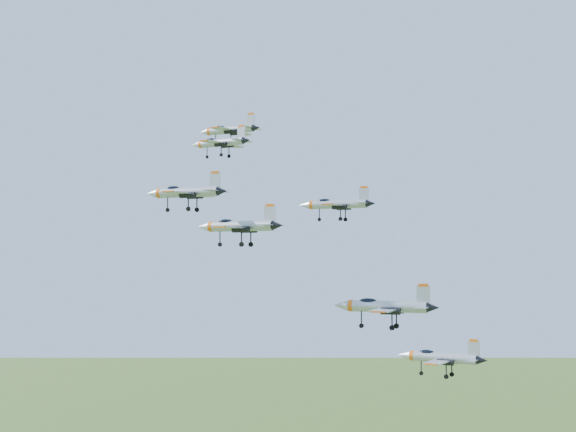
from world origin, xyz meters
The scene contains 7 objects.
jet_lead centered at (-12.13, 15.73, 154.25)m, with size 12.78×10.65×3.42m.
jet_left_high centered at (-4.64, 4.49, 150.13)m, with size 11.78×9.73×3.15m.
jet_right_high centered at (6.63, -15.75, 140.34)m, with size 12.38×10.42×3.33m.
jet_left_low centered at (17.14, 5.09, 139.39)m, with size 11.85×9.98×3.19m.
jet_right_low centered at (9.80, -8.46, 135.99)m, with size 13.75×11.47×3.68m.
jet_trail centered at (31.18, -6.07, 125.68)m, with size 13.31×11.29×3.60m.
jet_extra centered at (31.76, 8.91, 117.83)m, with size 13.02×10.80×3.48m.
Camera 1 is at (79.41, -94.14, 132.43)m, focal length 50.00 mm.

